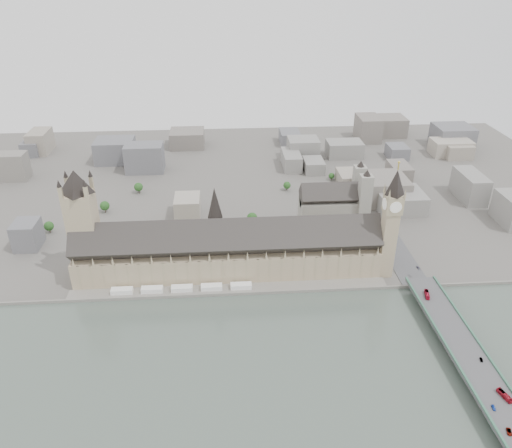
{
  "coord_description": "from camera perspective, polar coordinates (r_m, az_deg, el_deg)",
  "views": [
    {
      "loc": [
        -2.13,
        -355.81,
        250.1
      ],
      "look_at": [
        26.28,
        43.06,
        36.34
      ],
      "focal_mm": 35.0,
      "sensor_mm": 36.0,
      "label": 1
    }
  ],
  "objects": [
    {
      "name": "palace_of_westminster",
      "position": [
        438.99,
        -3.21,
        -3.12
      ],
      "size": [
        265.0,
        40.73,
        55.44
      ],
      "color": "tan",
      "rests_on": "ground"
    },
    {
      "name": "bridge_parapets",
      "position": [
        366.44,
        24.8,
        -15.88
      ],
      "size": [
        25.0,
        235.0,
        1.15
      ],
      "primitive_type": null,
      "color": "#3C6D55",
      "rests_on": "westminster_bridge"
    },
    {
      "name": "victoria_tower",
      "position": [
        445.12,
        -19.24,
        0.47
      ],
      "size": [
        30.0,
        30.0,
        100.0
      ],
      "color": "tan",
      "rests_on": "ground"
    },
    {
      "name": "westminster_bridge",
      "position": [
        398.67,
        21.79,
        -12.22
      ],
      "size": [
        25.0,
        325.0,
        10.25
      ],
      "primitive_type": "cube",
      "color": "#474749",
      "rests_on": "ground"
    },
    {
      "name": "car_silver",
      "position": [
        380.07,
        24.36,
        -13.94
      ],
      "size": [
        2.21,
        4.19,
        1.31
      ],
      "primitive_type": "imported",
      "rotation": [
        0.0,
        0.0,
        -0.22
      ],
      "color": "gray",
      "rests_on": "westminster_bridge"
    },
    {
      "name": "car_approach",
      "position": [
        459.34,
        18.06,
        -4.81
      ],
      "size": [
        2.78,
        5.23,
        1.44
      ],
      "primitive_type": "imported",
      "rotation": [
        0.0,
        0.0,
        0.16
      ],
      "color": "gray",
      "rests_on": "westminster_bridge"
    },
    {
      "name": "ground",
      "position": [
        434.91,
        -3.08,
        -7.02
      ],
      "size": [
        900.0,
        900.0,
        0.0
      ],
      "primitive_type": "plane",
      "color": "#595651",
      "rests_on": "ground"
    },
    {
      "name": "westminster_abbey",
      "position": [
        516.37,
        9.0,
        1.92
      ],
      "size": [
        68.0,
        36.0,
        64.0
      ],
      "color": "gray",
      "rests_on": "ground"
    },
    {
      "name": "city_skyline_inland",
      "position": [
        643.72,
        -3.64,
        7.03
      ],
      "size": [
        720.0,
        360.0,
        38.0
      ],
      "primitive_type": null,
      "color": "gray",
      "rests_on": "ground"
    },
    {
      "name": "central_tower",
      "position": [
        427.52,
        -4.69,
        1.31
      ],
      "size": [
        13.0,
        13.0,
        48.0
      ],
      "color": "tan",
      "rests_on": "ground"
    },
    {
      "name": "red_bus_south",
      "position": [
        359.5,
        26.54,
        -17.12
      ],
      "size": [
        5.64,
        11.84,
        3.21
      ],
      "primitive_type": "imported",
      "rotation": [
        0.0,
        0.0,
        0.27
      ],
      "color": "#AC1524",
      "rests_on": "westminster_bridge"
    },
    {
      "name": "elizabeth_tower",
      "position": [
        434.58,
        15.2,
        0.85
      ],
      "size": [
        17.0,
        17.0,
        107.5
      ],
      "color": "tan",
      "rests_on": "ground"
    },
    {
      "name": "embankment_wall",
      "position": [
        421.85,
        -3.03,
        -8.03
      ],
      "size": [
        600.0,
        1.5,
        3.0
      ],
      "primitive_type": "cube",
      "color": "gray",
      "rests_on": "ground"
    },
    {
      "name": "red_bus_north",
      "position": [
        426.32,
        18.96,
        -7.61
      ],
      "size": [
        5.47,
        12.26,
        3.32
      ],
      "primitive_type": "imported",
      "rotation": [
        0.0,
        0.0,
        -0.23
      ],
      "color": "red",
      "rests_on": "westminster_bridge"
    },
    {
      "name": "terrace_tents",
      "position": [
        428.56,
        -8.46,
        -7.28
      ],
      "size": [
        118.0,
        7.0,
        4.0
      ],
      "color": "white",
      "rests_on": "river_terrace"
    },
    {
      "name": "car_blue",
      "position": [
        350.5,
        25.52,
        -18.41
      ],
      "size": [
        2.46,
        4.61,
        1.49
      ],
      "primitive_type": "imported",
      "rotation": [
        0.0,
        0.0,
        -0.17
      ],
      "color": "#1A3EAA",
      "rests_on": "westminster_bridge"
    },
    {
      "name": "river_terrace",
      "position": [
        428.22,
        -3.05,
        -7.49
      ],
      "size": [
        270.0,
        15.0,
        2.0
      ],
      "primitive_type": "cube",
      "color": "gray",
      "rests_on": "ground"
    },
    {
      "name": "car_grey",
      "position": [
        340.94,
        26.96,
        -20.4
      ],
      "size": [
        4.13,
        6.06,
        1.54
      ],
      "primitive_type": "imported",
      "rotation": [
        0.0,
        0.0,
        -0.31
      ],
      "color": "gray",
      "rests_on": "westminster_bridge"
    },
    {
      "name": "park_trees",
      "position": [
        481.47,
        -4.46,
        -2.22
      ],
      "size": [
        110.0,
        30.0,
        15.0
      ],
      "primitive_type": null,
      "color": "#214C1B",
      "rests_on": "ground"
    }
  ]
}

